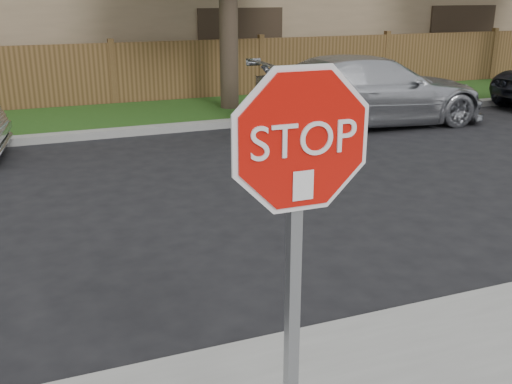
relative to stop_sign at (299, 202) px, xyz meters
name	(u,v)px	position (x,y,z in m)	size (l,w,h in m)	color
ground	(324,333)	(0.99, 1.48, -1.83)	(90.00, 90.00, 0.00)	black
far_curb	(140,131)	(0.99, 9.63, -1.75)	(70.00, 0.30, 0.15)	gray
grass_strip	(126,116)	(0.99, 11.28, -1.77)	(70.00, 3.00, 0.12)	#1E4714
fence	(113,76)	(0.99, 12.88, -1.03)	(70.00, 0.12, 1.60)	#52391D
stop_sign	(299,202)	(0.00, 0.00, 0.00)	(1.01, 0.13, 2.55)	gray
sedan_right	(371,90)	(5.91, 8.73, -1.08)	(2.11, 5.19, 1.51)	silver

